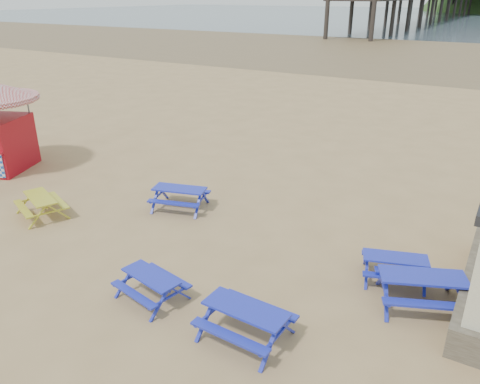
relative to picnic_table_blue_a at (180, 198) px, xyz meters
The scene contains 8 objects.
ground 2.48m from the picnic_table_blue_a, 31.22° to the right, with size 400.00×400.00×0.00m, color tan.
wet_sand 53.77m from the picnic_table_blue_a, 87.76° to the left, with size 400.00×400.00×0.00m, color brown.
picnic_table_blue_a is the anchor object (origin of this frame).
picnic_table_blue_c 7.36m from the picnic_table_blue_a, ahead, with size 1.91×1.71×0.67m.
picnic_table_blue_d 5.14m from the picnic_table_blue_a, 59.91° to the right, with size 1.75×1.51×0.65m.
picnic_table_blue_e 6.87m from the picnic_table_blue_a, 40.89° to the right, with size 1.86×1.52×0.76m.
picnic_table_blue_f 8.25m from the picnic_table_blue_a, 10.05° to the right, with size 2.39×2.19×0.81m.
picnic_table_yellow 4.50m from the picnic_table_blue_a, 141.35° to the right, with size 2.03×1.86×0.69m.
Camera 1 is at (7.08, -10.12, 6.74)m, focal length 35.00 mm.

